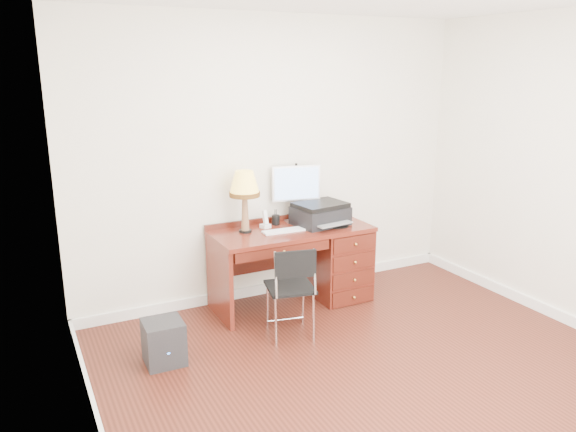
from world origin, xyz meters
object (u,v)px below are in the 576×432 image
leg_lamp (245,188)px  chair (293,283)px  printer (320,214)px  equipment_box (164,342)px  phone (265,223)px  desk (321,258)px  monitor (296,186)px

leg_lamp → chair: leg_lamp is taller
printer → equipment_box: bearing=-169.5°
printer → phone: size_ratio=3.15×
equipment_box → desk: bearing=19.6°
chair → printer: bearing=58.5°
monitor → leg_lamp: 0.61m
chair → equipment_box: chair is taller
equipment_box → chair: bearing=-2.1°
leg_lamp → chair: (0.12, -0.72, -0.68)m
monitor → phone: bearing=-155.6°
leg_lamp → phone: size_ratio=3.37×
chair → equipment_box: size_ratio=2.35×
printer → chair: 0.96m
phone → leg_lamp: bearing=175.3°
equipment_box → printer: bearing=19.9°
printer → leg_lamp: bearing=165.4°
monitor → printer: monitor is taller
printer → leg_lamp: 0.81m
monitor → phone: (-0.37, -0.09, -0.30)m
leg_lamp → equipment_box: bearing=-145.7°
chair → equipment_box: (-1.09, 0.07, -0.32)m
leg_lamp → printer: bearing=-6.6°
desk → monitor: (-0.16, 0.22, 0.68)m
leg_lamp → chair: 1.00m
monitor → phone: monitor is taller
leg_lamp → phone: 0.43m
phone → equipment_box: size_ratio=0.49×
equipment_box → monitor: bearing=28.3°
printer → equipment_box: (-1.71, -0.57, -0.68)m
desk → equipment_box: desk is taller
leg_lamp → chair: bearing=-80.3°
chair → desk: bearing=57.8°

